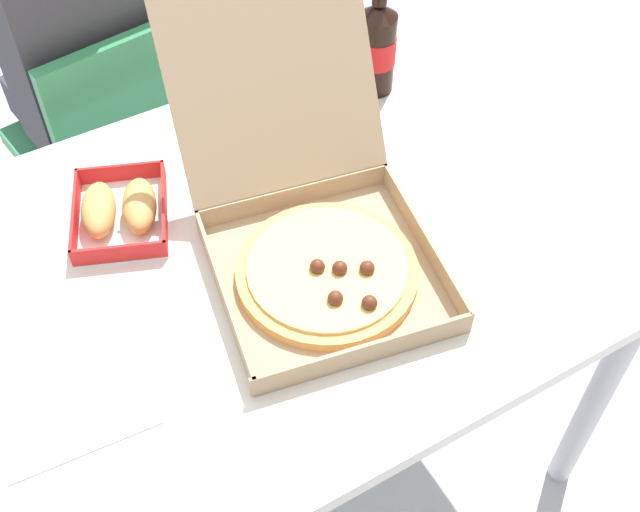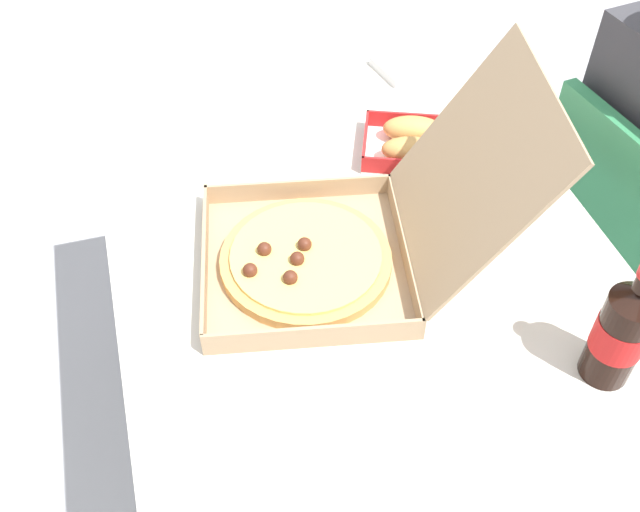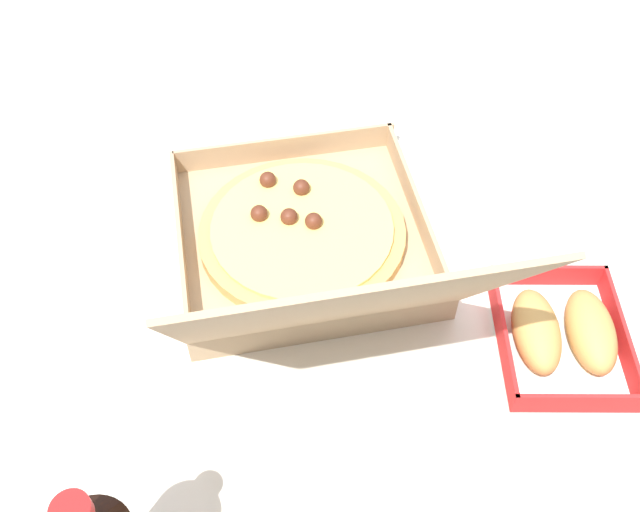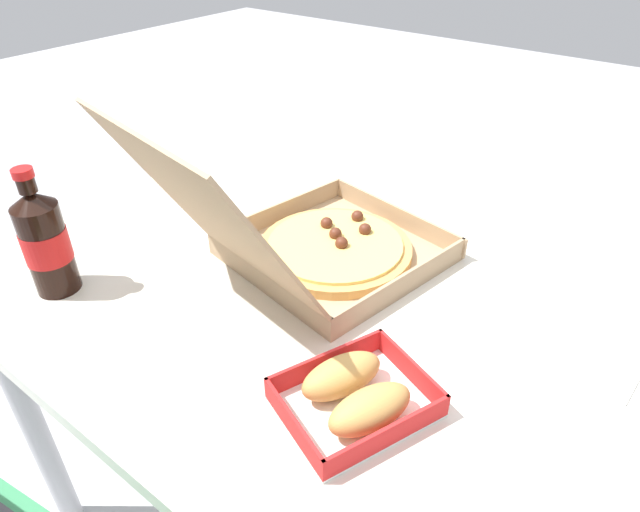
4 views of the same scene
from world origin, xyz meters
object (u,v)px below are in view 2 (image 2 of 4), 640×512
Objects in this scene: napkin_pile at (403,66)px; paper_menu at (241,122)px; bread_side_box at (413,142)px; cola_bottle at (621,332)px; chair at (625,245)px; pizza_box_open at (334,244)px.

paper_menu is at bearing -76.68° from napkin_pile.
paper_menu is 0.40m from napkin_pile.
cola_bottle reaches higher than bread_side_box.
chair is 0.58m from bread_side_box.
paper_menu is (-0.19, -0.30, -0.02)m from bread_side_box.
chair is 3.58× the size of bread_side_box.
pizza_box_open is at bearing 13.48° from paper_menu.
cola_bottle is at bearing 45.79° from pizza_box_open.
pizza_box_open is 0.44m from paper_menu.
bread_side_box is 0.36m from paper_menu.
pizza_box_open is at bearing -81.23° from chair.
pizza_box_open is 2.43× the size of bread_side_box.
paper_menu is at bearing -112.24° from chair.
bread_side_box is at bearing 136.40° from pizza_box_open.
pizza_box_open reaches higher than paper_menu.
bread_side_box is at bearing -170.82° from cola_bottle.
napkin_pile is at bearing -136.07° from chair.
napkin_pile is (-0.41, -0.40, 0.27)m from chair.
chair is at bearing 43.93° from napkin_pile.
bread_side_box reaches higher than paper_menu.
napkin_pile reaches higher than paper_menu.
chair is 3.95× the size of paper_menu.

